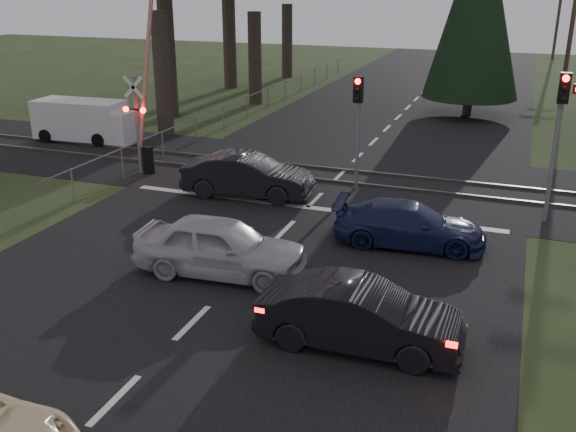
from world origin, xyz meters
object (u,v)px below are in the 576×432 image
at_px(silver_car, 221,247).
at_px(white_van, 88,121).
at_px(blue_sedan, 409,224).
at_px(utility_pole_mid, 572,25).
at_px(traffic_signal_right, 561,119).
at_px(dark_hatchback, 360,316).
at_px(dark_car_far, 248,176).
at_px(traffic_signal_center, 358,113).
at_px(utility_pole_far, 560,7).
at_px(crossing_signal, 142,122).

xyz_separation_m(silver_car, white_van, (-12.22, 10.97, 0.19)).
xyz_separation_m(blue_sedan, white_van, (-16.47, 7.35, 0.33)).
height_order(utility_pole_mid, blue_sedan, utility_pole_mid).
bearing_deg(blue_sedan, utility_pole_mid, -16.52).
xyz_separation_m(traffic_signal_right, dark_hatchback, (-3.78, -9.11, -2.61)).
height_order(traffic_signal_right, dark_hatchback, traffic_signal_right).
bearing_deg(dark_car_far, blue_sedan, -116.48).
bearing_deg(traffic_signal_right, utility_pole_mid, 87.34).
height_order(traffic_signal_center, blue_sedan, traffic_signal_center).
distance_m(traffic_signal_right, dark_hatchback, 10.20).
xyz_separation_m(dark_hatchback, dark_car_far, (-6.14, 8.24, 0.05)).
xyz_separation_m(traffic_signal_center, dark_car_far, (-3.37, -2.07, -2.05)).
xyz_separation_m(utility_pole_far, dark_car_far, (-10.87, -46.39, -3.97)).
bearing_deg(silver_car, dark_hatchback, -121.20).
xyz_separation_m(dark_hatchback, white_van, (-16.48, 13.15, 0.26)).
distance_m(traffic_signal_right, utility_pole_mid, 20.60).
relative_size(crossing_signal, traffic_signal_center, 1.70).
bearing_deg(dark_car_far, white_van, 59.72).
height_order(traffic_signal_center, dark_car_far, traffic_signal_center).
height_order(crossing_signal, blue_sedan, crossing_signal).
bearing_deg(traffic_signal_right, traffic_signal_center, 169.59).
bearing_deg(utility_pole_far, white_van, -117.08).
relative_size(traffic_signal_center, dark_hatchback, 0.96).
distance_m(silver_car, white_van, 16.42).
xyz_separation_m(traffic_signal_center, blue_sedan, (2.76, -4.50, -2.18)).
bearing_deg(utility_pole_far, silver_car, -99.72).
height_order(crossing_signal, silver_car, crossing_signal).
bearing_deg(silver_car, blue_sedan, -53.57).
height_order(utility_pole_far, white_van, utility_pole_far).
distance_m(crossing_signal, silver_car, 10.00).
relative_size(utility_pole_far, white_van, 1.82).
relative_size(crossing_signal, blue_sedan, 1.60).
height_order(dark_car_far, white_van, white_van).
distance_m(crossing_signal, traffic_signal_right, 14.88).
distance_m(crossing_signal, white_van, 6.68).
distance_m(utility_pole_far, silver_car, 53.36).
xyz_separation_m(utility_pole_mid, white_van, (-21.21, -16.48, -3.76)).
xyz_separation_m(crossing_signal, blue_sedan, (11.03, -3.61, -1.43)).
xyz_separation_m(crossing_signal, dark_car_far, (4.90, -1.18, -1.30)).
bearing_deg(silver_car, traffic_signal_right, -53.30).
bearing_deg(utility_pole_far, utility_pole_mid, -90.00).
height_order(traffic_signal_center, dark_hatchback, traffic_signal_center).
height_order(silver_car, dark_car_far, silver_car).
bearing_deg(crossing_signal, utility_pole_far, 70.77).
bearing_deg(traffic_signal_center, traffic_signal_right, -10.41).
bearing_deg(silver_car, white_van, 44.03).
height_order(utility_pole_mid, dark_car_far, utility_pole_mid).
distance_m(crossing_signal, utility_pole_far, 47.96).
distance_m(utility_pole_mid, silver_car, 29.15).
bearing_deg(traffic_signal_right, white_van, 168.70).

